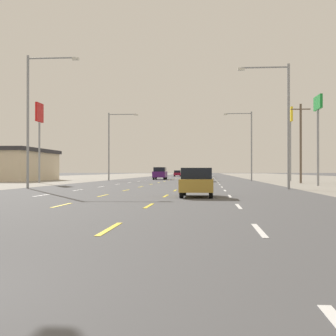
# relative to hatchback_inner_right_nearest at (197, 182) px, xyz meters

# --- Properties ---
(ground_plane) EXTENTS (572.00, 572.00, 0.00)m
(ground_plane) POSITION_rel_hatchback_inner_right_nearest_xyz_m (-3.47, 44.74, -0.78)
(ground_plane) COLOR #4C4C4F
(lot_apron_left) EXTENTS (28.00, 440.00, 0.01)m
(lot_apron_left) POSITION_rel_hatchback_inner_right_nearest_xyz_m (-28.22, 44.74, -0.78)
(lot_apron_left) COLOR gray
(lot_apron_left) RESTS_ON ground
(lane_markings) EXTENTS (10.64, 227.60, 0.01)m
(lane_markings) POSITION_rel_hatchback_inner_right_nearest_xyz_m (-3.47, 83.24, -0.78)
(lane_markings) COLOR white
(lane_markings) RESTS_ON ground
(signal_span_wire) EXTENTS (26.23, 0.53, 9.54)m
(signal_span_wire) POSITION_rel_hatchback_inner_right_nearest_xyz_m (-3.03, -10.48, 4.63)
(signal_span_wire) COLOR brown
(signal_span_wire) RESTS_ON ground
(hatchback_inner_right_nearest) EXTENTS (1.72, 3.90, 1.54)m
(hatchback_inner_right_nearest) POSITION_rel_hatchback_inner_right_nearest_xyz_m (0.00, 0.00, 0.00)
(hatchback_inner_right_nearest) COLOR #B28C33
(hatchback_inner_right_nearest) RESTS_ON ground
(sedan_inner_right_near) EXTENTS (1.80, 4.50, 1.46)m
(sedan_inner_right_near) POSITION_rel_hatchback_inner_right_nearest_xyz_m (0.07, 36.92, -0.03)
(sedan_inner_right_near) COLOR #235B2D
(sedan_inner_right_near) RESTS_ON ground
(suv_inner_left_mid) EXTENTS (1.98, 4.90, 1.98)m
(suv_inner_left_mid) POSITION_rel_hatchback_inner_right_nearest_xyz_m (-7.08, 50.71, 0.24)
(suv_inner_left_mid) COLOR #4C196B
(suv_inner_left_mid) RESTS_ON ground
(hatchback_inner_right_midfar) EXTENTS (1.72, 3.90, 1.54)m
(hatchback_inner_right_midfar) POSITION_rel_hatchback_inner_right_nearest_xyz_m (0.10, 60.78, 0.00)
(hatchback_inner_right_midfar) COLOR #235B2D
(hatchback_inner_right_midfar) RESTS_ON ground
(sedan_far_left_far) EXTENTS (1.80, 4.50, 1.46)m
(sedan_far_left_far) POSITION_rel_hatchback_inner_right_nearest_xyz_m (-10.66, 86.21, -0.03)
(sedan_far_left_far) COLOR #4C196B
(sedan_far_left_far) RESTS_ON ground
(suv_inner_right_farther) EXTENTS (1.98, 4.90, 1.98)m
(suv_inner_right_farther) POSITION_rel_hatchback_inner_right_nearest_xyz_m (0.04, 87.86, 0.24)
(suv_inner_right_farther) COLOR maroon
(suv_inner_right_farther) RESTS_ON ground
(hatchback_inner_left_farthest) EXTENTS (1.72, 3.90, 1.54)m
(hatchback_inner_left_farthest) POSITION_rel_hatchback_inner_right_nearest_xyz_m (-7.14, 95.33, 0.00)
(hatchback_inner_left_farthest) COLOR maroon
(hatchback_inner_left_farthest) RESTS_ON ground
(storefront_left_row_1) EXTENTS (13.12, 16.42, 4.59)m
(storefront_left_row_1) POSITION_rel_hatchback_inner_right_nearest_xyz_m (-29.46, 41.60, 1.53)
(storefront_left_row_1) COLOR beige
(storefront_left_row_1) RESTS_ON ground
(pole_sign_left_row_1) EXTENTS (0.24, 2.15, 9.22)m
(pole_sign_left_row_1) POSITION_rel_hatchback_inner_right_nearest_xyz_m (-18.77, 28.13, 6.27)
(pole_sign_left_row_1) COLOR gray
(pole_sign_left_row_1) RESTS_ON ground
(pole_sign_right_row_1) EXTENTS (0.24, 2.78, 8.44)m
(pole_sign_right_row_1) POSITION_rel_hatchback_inner_right_nearest_xyz_m (10.89, 20.40, 5.81)
(pole_sign_right_row_1) COLOR gray
(pole_sign_right_row_1) RESTS_ON ground
(pole_sign_right_row_2) EXTENTS (0.24, 2.58, 10.17)m
(pole_sign_right_row_2) POSITION_rel_hatchback_inner_right_nearest_xyz_m (11.97, 41.89, 7.15)
(pole_sign_right_row_2) COLOR gray
(pole_sign_right_row_2) RESTS_ON ground
(streetlight_left_row_0) EXTENTS (4.21, 0.26, 10.54)m
(streetlight_left_row_0) POSITION_rel_hatchback_inner_right_nearest_xyz_m (-13.23, 11.29, 5.28)
(streetlight_left_row_0) COLOR gray
(streetlight_left_row_0) RESTS_ON ground
(streetlight_right_row_0) EXTENTS (3.92, 0.26, 9.50)m
(streetlight_right_row_0) POSITION_rel_hatchback_inner_right_nearest_xyz_m (6.29, 11.29, 4.71)
(streetlight_right_row_0) COLOR gray
(streetlight_right_row_0) RESTS_ON ground
(streetlight_left_row_1) EXTENTS (4.34, 0.26, 9.76)m
(streetlight_left_row_1) POSITION_rel_hatchback_inner_right_nearest_xyz_m (-13.18, 42.26, 4.90)
(streetlight_left_row_1) COLOR gray
(streetlight_left_row_1) RESTS_ON ground
(streetlight_right_row_1) EXTENTS (3.97, 0.26, 9.71)m
(streetlight_right_row_1) POSITION_rel_hatchback_inner_right_nearest_xyz_m (6.28, 42.26, 4.83)
(streetlight_right_row_1) COLOR gray
(streetlight_right_row_1) RESTS_ON ground
(utility_pole_right_row_1) EXTENTS (2.20, 0.26, 9.02)m
(utility_pole_right_row_1) POSITION_rel_hatchback_inner_right_nearest_xyz_m (11.11, 29.99, 3.92)
(utility_pole_right_row_1) COLOR brown
(utility_pole_right_row_1) RESTS_ON ground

